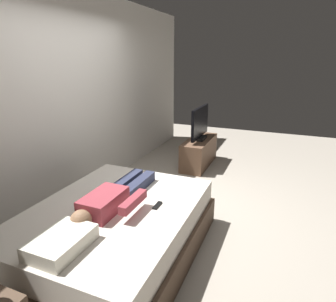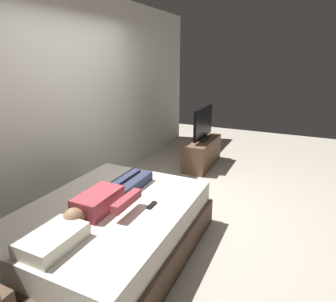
{
  "view_description": "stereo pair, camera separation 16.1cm",
  "coord_description": "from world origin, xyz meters",
  "px_view_note": "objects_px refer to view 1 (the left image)",
  "views": [
    {
      "loc": [
        -3.0,
        -1.11,
        1.92
      ],
      "look_at": [
        0.49,
        0.33,
        0.69
      ],
      "focal_mm": 30.8,
      "sensor_mm": 36.0,
      "label": 1
    },
    {
      "loc": [
        -2.94,
        -1.26,
        1.92
      ],
      "look_at": [
        0.49,
        0.33,
        0.69
      ],
      "focal_mm": 30.8,
      "sensor_mm": 36.0,
      "label": 2
    }
  ],
  "objects_px": {
    "remote": "(157,205)",
    "tv": "(200,124)",
    "pillow": "(61,242)",
    "person": "(113,198)",
    "bed": "(114,232)",
    "tv_stand": "(199,152)"
  },
  "relations": [
    {
      "from": "bed",
      "to": "tv_stand",
      "type": "xyz_separation_m",
      "value": [
        2.81,
        -0.04,
        -0.01
      ]
    },
    {
      "from": "pillow",
      "to": "tv",
      "type": "relative_size",
      "value": 0.55
    },
    {
      "from": "person",
      "to": "tv",
      "type": "bearing_deg",
      "value": -1.08
    },
    {
      "from": "pillow",
      "to": "person",
      "type": "bearing_deg",
      "value": 0.9
    },
    {
      "from": "tv",
      "to": "remote",
      "type": "bearing_deg",
      "value": -172.35
    },
    {
      "from": "pillow",
      "to": "person",
      "type": "relative_size",
      "value": 0.38
    },
    {
      "from": "bed",
      "to": "remote",
      "type": "height_order",
      "value": "remote"
    },
    {
      "from": "bed",
      "to": "tv",
      "type": "distance_m",
      "value": 2.85
    },
    {
      "from": "person",
      "to": "tv_stand",
      "type": "relative_size",
      "value": 1.15
    },
    {
      "from": "remote",
      "to": "person",
      "type": "bearing_deg",
      "value": 110.47
    },
    {
      "from": "pillow",
      "to": "remote",
      "type": "height_order",
      "value": "pillow"
    },
    {
      "from": "bed",
      "to": "pillow",
      "type": "xyz_separation_m",
      "value": [
        -0.7,
        0.0,
        0.34
      ]
    },
    {
      "from": "tv",
      "to": "bed",
      "type": "bearing_deg",
      "value": 179.17
    },
    {
      "from": "pillow",
      "to": "person",
      "type": "height_order",
      "value": "person"
    },
    {
      "from": "remote",
      "to": "tv",
      "type": "xyz_separation_m",
      "value": [
        2.63,
        0.35,
        0.24
      ]
    },
    {
      "from": "bed",
      "to": "pillow",
      "type": "bearing_deg",
      "value": 180.0
    },
    {
      "from": "bed",
      "to": "tv",
      "type": "bearing_deg",
      "value": -0.83
    },
    {
      "from": "tv_stand",
      "to": "tv",
      "type": "relative_size",
      "value": 1.25
    },
    {
      "from": "pillow",
      "to": "person",
      "type": "xyz_separation_m",
      "value": [
        0.73,
        0.01,
        0.02
      ]
    },
    {
      "from": "remote",
      "to": "tv",
      "type": "height_order",
      "value": "tv"
    },
    {
      "from": "person",
      "to": "remote",
      "type": "height_order",
      "value": "person"
    },
    {
      "from": "remote",
      "to": "tv_stand",
      "type": "height_order",
      "value": "remote"
    }
  ]
}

